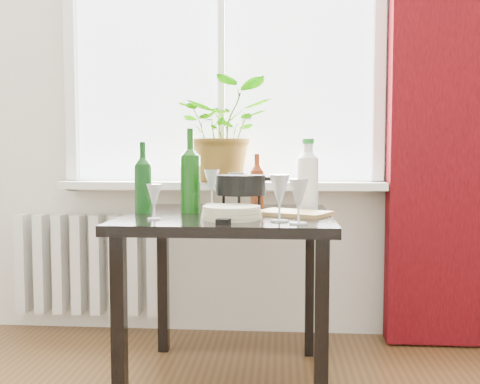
# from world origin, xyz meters

# --- Properties ---
(window) EXTENTS (1.72, 0.08, 1.62)m
(window) POSITION_xyz_m (0.00, 2.22, 1.60)
(window) COLOR white
(window) RESTS_ON ground
(windowsill) EXTENTS (1.72, 0.20, 0.04)m
(windowsill) POSITION_xyz_m (0.00, 2.15, 0.82)
(windowsill) COLOR white
(windowsill) RESTS_ON ground
(curtain) EXTENTS (0.50, 0.12, 2.56)m
(curtain) POSITION_xyz_m (1.12, 2.12, 1.30)
(curtain) COLOR #3D0509
(curtain) RESTS_ON ground
(radiator) EXTENTS (0.80, 0.10, 0.55)m
(radiator) POSITION_xyz_m (-0.75, 2.18, 0.38)
(radiator) COLOR silver
(radiator) RESTS_ON ground
(table) EXTENTS (0.85, 0.85, 0.74)m
(table) POSITION_xyz_m (0.10, 1.55, 0.65)
(table) COLOR black
(table) RESTS_ON ground
(potted_plant) EXTENTS (0.53, 0.48, 0.53)m
(potted_plant) POSITION_xyz_m (0.02, 2.12, 1.11)
(potted_plant) COLOR #34701E
(potted_plant) RESTS_ON windowsill
(wine_bottle_left) EXTENTS (0.08, 0.08, 0.31)m
(wine_bottle_left) POSITION_xyz_m (-0.27, 1.55, 0.89)
(wine_bottle_left) COLOR #0B3A0E
(wine_bottle_left) RESTS_ON table
(wine_bottle_right) EXTENTS (0.10, 0.10, 0.37)m
(wine_bottle_right) POSITION_xyz_m (-0.07, 1.58, 0.92)
(wine_bottle_right) COLOR #10460D
(wine_bottle_right) RESTS_ON table
(bottle_amber) EXTENTS (0.07, 0.07, 0.26)m
(bottle_amber) POSITION_xyz_m (0.21, 1.77, 0.87)
(bottle_amber) COLOR #67230B
(bottle_amber) RESTS_ON table
(cleaning_bottle) EXTENTS (0.10, 0.10, 0.33)m
(cleaning_bottle) POSITION_xyz_m (0.44, 1.70, 0.90)
(cleaning_bottle) COLOR white
(cleaning_bottle) RESTS_ON table
(wineglass_front_right) EXTENTS (0.08, 0.08, 0.18)m
(wineglass_front_right) POSITION_xyz_m (0.31, 1.29, 0.83)
(wineglass_front_right) COLOR #B0B8BE
(wineglass_front_right) RESTS_ON table
(wineglass_far_right) EXTENTS (0.08, 0.08, 0.17)m
(wineglass_far_right) POSITION_xyz_m (0.38, 1.23, 0.82)
(wineglass_far_right) COLOR silver
(wineglass_far_right) RESTS_ON table
(wineglass_back_center) EXTENTS (0.08, 0.08, 0.18)m
(wineglass_back_center) POSITION_xyz_m (0.12, 1.67, 0.83)
(wineglass_back_center) COLOR white
(wineglass_back_center) RESTS_ON table
(wineglass_back_left) EXTENTS (0.08, 0.08, 0.18)m
(wineglass_back_left) POSITION_xyz_m (-0.02, 1.92, 0.83)
(wineglass_back_left) COLOR silver
(wineglass_back_left) RESTS_ON table
(wineglass_front_left) EXTENTS (0.07, 0.07, 0.14)m
(wineglass_front_left) POSITION_xyz_m (-0.16, 1.32, 0.81)
(wineglass_front_left) COLOR white
(wineglass_front_left) RESTS_ON table
(plate_stack) EXTENTS (0.31, 0.31, 0.05)m
(plate_stack) POSITION_xyz_m (0.13, 1.35, 0.77)
(plate_stack) COLOR beige
(plate_stack) RESTS_ON table
(fondue_pot) EXTENTS (0.30, 0.28, 0.16)m
(fondue_pot) POSITION_xyz_m (0.15, 1.56, 0.82)
(fondue_pot) COLOR black
(fondue_pot) RESTS_ON table
(tv_remote) EXTENTS (0.08, 0.17, 0.02)m
(tv_remote) POSITION_xyz_m (0.13, 1.28, 0.75)
(tv_remote) COLOR black
(tv_remote) RESTS_ON table
(cutting_board) EXTENTS (0.34, 0.30, 0.02)m
(cutting_board) POSITION_xyz_m (0.37, 1.52, 0.75)
(cutting_board) COLOR #A8894C
(cutting_board) RESTS_ON table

